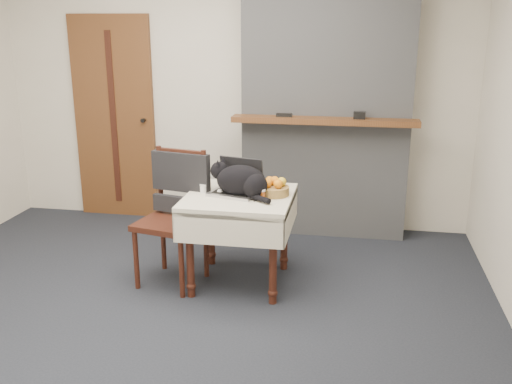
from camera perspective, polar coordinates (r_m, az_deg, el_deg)
ground at (r=4.02m, az=-8.48°, el=-12.09°), size 4.50×4.50×0.00m
room_shell at (r=3.98m, az=-7.42°, el=14.22°), size 4.52×4.01×2.61m
door at (r=5.89m, az=-13.97°, el=7.14°), size 0.82×0.10×2.00m
chimney at (r=5.22m, az=7.06°, el=9.64°), size 1.62×0.48×2.60m
side_table at (r=4.23m, az=-1.67°, el=-1.76°), size 0.78×0.78×0.70m
laptop at (r=4.23m, az=-1.90°, el=0.74°), size 0.41×0.37×0.26m
cat at (r=4.14m, az=-1.40°, el=1.10°), size 0.51×0.35×0.26m
cream_jar at (r=4.27m, az=-5.27°, el=0.38°), size 0.06×0.06×0.06m
pill_bottle at (r=4.06m, az=0.67°, el=-0.26°), size 0.04×0.04×0.08m
fruit_basket at (r=4.19m, az=1.80°, el=0.40°), size 0.23×0.23×0.13m
desk_clutter at (r=4.15m, az=1.36°, el=-0.42°), size 0.14×0.08×0.01m
chair at (r=4.34m, az=-7.95°, el=-0.60°), size 0.54×0.53×1.01m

